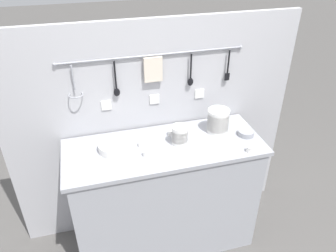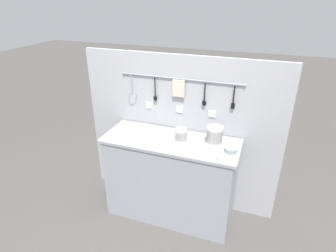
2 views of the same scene
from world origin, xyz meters
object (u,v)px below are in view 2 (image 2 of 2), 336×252
(plate_stack, at_px, (142,130))
(cup_back_left, at_px, (154,139))
(bowl_stack_tall_left, at_px, (181,135))
(steel_mixing_bowl, at_px, (231,150))
(cup_beside_plates, at_px, (158,134))
(cup_by_caddy, at_px, (182,134))
(cup_centre, at_px, (220,159))
(bowl_stack_back_corner, at_px, (215,135))

(plate_stack, bearing_deg, cup_back_left, -33.82)
(bowl_stack_tall_left, xyz_separation_m, steel_mixing_bowl, (0.50, -0.03, -0.05))
(plate_stack, distance_m, cup_beside_plates, 0.18)
(plate_stack, bearing_deg, steel_mixing_bowl, -4.42)
(bowl_stack_tall_left, relative_size, cup_beside_plates, 3.32)
(steel_mixing_bowl, distance_m, cup_by_caddy, 0.54)
(bowl_stack_tall_left, height_order, cup_by_caddy, bowl_stack_tall_left)
(steel_mixing_bowl, relative_size, cup_centre, 2.74)
(bowl_stack_tall_left, bearing_deg, cup_centre, -27.38)
(cup_by_caddy, bearing_deg, cup_beside_plates, -160.73)
(cup_by_caddy, height_order, cup_centre, same)
(bowl_stack_tall_left, distance_m, steel_mixing_bowl, 0.50)
(cup_by_caddy, relative_size, cup_back_left, 1.00)
(cup_by_caddy, xyz_separation_m, cup_centre, (0.46, -0.34, 0.00))
(cup_centre, relative_size, cup_beside_plates, 1.00)
(cup_centre, bearing_deg, cup_by_caddy, 143.61)
(cup_by_caddy, relative_size, cup_centre, 1.00)
(plate_stack, xyz_separation_m, cup_by_caddy, (0.41, 0.07, -0.01))
(bowl_stack_back_corner, xyz_separation_m, plate_stack, (-0.76, -0.03, -0.06))
(cup_by_caddy, bearing_deg, plate_stack, -170.00)
(bowl_stack_back_corner, relative_size, plate_stack, 0.79)
(cup_by_caddy, distance_m, cup_beside_plates, 0.25)
(cup_beside_plates, relative_size, cup_back_left, 1.00)
(plate_stack, height_order, cup_beside_plates, plate_stack)
(cup_beside_plates, height_order, cup_back_left, same)
(bowl_stack_back_corner, height_order, cup_by_caddy, bowl_stack_back_corner)
(bowl_stack_tall_left, xyz_separation_m, cup_back_left, (-0.25, -0.08, -0.05))
(bowl_stack_back_corner, xyz_separation_m, cup_back_left, (-0.57, -0.16, -0.07))
(bowl_stack_tall_left, xyz_separation_m, cup_centre, (0.43, -0.22, -0.05))
(cup_by_caddy, bearing_deg, bowl_stack_back_corner, -6.43)
(plate_stack, xyz_separation_m, steel_mixing_bowl, (0.94, -0.07, -0.01))
(cup_centre, bearing_deg, steel_mixing_bowl, 69.95)
(steel_mixing_bowl, bearing_deg, plate_stack, 175.58)
(cup_centre, bearing_deg, cup_back_left, 168.64)
(bowl_stack_back_corner, height_order, cup_back_left, bowl_stack_back_corner)
(plate_stack, bearing_deg, bowl_stack_tall_left, -5.43)
(cup_back_left, bearing_deg, bowl_stack_back_corner, 15.62)
(bowl_stack_tall_left, relative_size, cup_by_caddy, 3.32)
(bowl_stack_tall_left, bearing_deg, steel_mixing_bowl, -3.51)
(cup_centre, relative_size, cup_back_left, 1.00)
(bowl_stack_back_corner, distance_m, cup_centre, 0.32)
(bowl_stack_tall_left, bearing_deg, plate_stack, 174.57)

